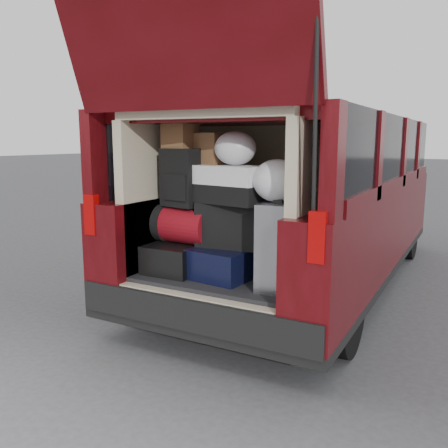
{
  "coord_description": "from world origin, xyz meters",
  "views": [
    {
      "loc": [
        1.65,
        -2.89,
        1.56
      ],
      "look_at": [
        -0.04,
        0.2,
        0.94
      ],
      "focal_mm": 38.0,
      "sensor_mm": 36.0,
      "label": 1
    }
  ],
  "objects_px": {
    "twotone_duffel": "(228,184)",
    "navy_hardshell": "(227,262)",
    "black_hardshell": "(180,256)",
    "silver_roller": "(280,245)",
    "backpack": "(182,178)",
    "red_duffel": "(185,225)",
    "black_soft_case": "(230,224)"
  },
  "relations": [
    {
      "from": "twotone_duffel",
      "to": "navy_hardshell",
      "type": "bearing_deg",
      "value": -55.7
    },
    {
      "from": "black_hardshell",
      "to": "silver_roller",
      "type": "xyz_separation_m",
      "value": [
        0.86,
        -0.05,
        0.19
      ]
    },
    {
      "from": "twotone_duffel",
      "to": "black_hardshell",
      "type": "bearing_deg",
      "value": -164.3
    },
    {
      "from": "silver_roller",
      "to": "backpack",
      "type": "relative_size",
      "value": 1.36
    },
    {
      "from": "red_duffel",
      "to": "black_soft_case",
      "type": "height_order",
      "value": "black_soft_case"
    },
    {
      "from": "navy_hardshell",
      "to": "black_soft_case",
      "type": "distance_m",
      "value": 0.28
    },
    {
      "from": "twotone_duffel",
      "to": "black_soft_case",
      "type": "bearing_deg",
      "value": 81.23
    },
    {
      "from": "black_soft_case",
      "to": "red_duffel",
      "type": "bearing_deg",
      "value": -178.34
    },
    {
      "from": "silver_roller",
      "to": "red_duffel",
      "type": "height_order",
      "value": "silver_roller"
    },
    {
      "from": "navy_hardshell",
      "to": "twotone_duffel",
      "type": "height_order",
      "value": "twotone_duffel"
    },
    {
      "from": "black_hardshell",
      "to": "black_soft_case",
      "type": "bearing_deg",
      "value": 7.79
    },
    {
      "from": "backpack",
      "to": "red_duffel",
      "type": "bearing_deg",
      "value": 62.6
    },
    {
      "from": "red_duffel",
      "to": "twotone_duffel",
      "type": "height_order",
      "value": "twotone_duffel"
    },
    {
      "from": "navy_hardshell",
      "to": "backpack",
      "type": "xyz_separation_m",
      "value": [
        -0.38,
        -0.02,
        0.62
      ]
    },
    {
      "from": "navy_hardshell",
      "to": "twotone_duffel",
      "type": "xyz_separation_m",
      "value": [
        -0.01,
        0.02,
        0.58
      ]
    },
    {
      "from": "navy_hardshell",
      "to": "backpack",
      "type": "height_order",
      "value": "backpack"
    },
    {
      "from": "black_soft_case",
      "to": "backpack",
      "type": "relative_size",
      "value": 1.05
    },
    {
      "from": "navy_hardshell",
      "to": "black_soft_case",
      "type": "xyz_separation_m",
      "value": [
        0.0,
        0.04,
        0.28
      ]
    },
    {
      "from": "black_hardshell",
      "to": "backpack",
      "type": "xyz_separation_m",
      "value": [
        0.03,
        -0.0,
        0.62
      ]
    },
    {
      "from": "silver_roller",
      "to": "twotone_duffel",
      "type": "xyz_separation_m",
      "value": [
        -0.46,
        0.09,
        0.4
      ]
    },
    {
      "from": "black_soft_case",
      "to": "twotone_duffel",
      "type": "xyz_separation_m",
      "value": [
        -0.01,
        -0.03,
        0.3
      ]
    },
    {
      "from": "black_hardshell",
      "to": "silver_roller",
      "type": "bearing_deg",
      "value": -4.15
    },
    {
      "from": "twotone_duffel",
      "to": "backpack",
      "type": "bearing_deg",
      "value": -163.6
    },
    {
      "from": "black_hardshell",
      "to": "backpack",
      "type": "distance_m",
      "value": 0.62
    },
    {
      "from": "twotone_duffel",
      "to": "silver_roller",
      "type": "bearing_deg",
      "value": -0.2
    },
    {
      "from": "black_soft_case",
      "to": "backpack",
      "type": "bearing_deg",
      "value": -176.74
    },
    {
      "from": "silver_roller",
      "to": "red_duffel",
      "type": "distance_m",
      "value": 0.82
    },
    {
      "from": "navy_hardshell",
      "to": "backpack",
      "type": "relative_size",
      "value": 1.17
    },
    {
      "from": "red_duffel",
      "to": "backpack",
      "type": "distance_m",
      "value": 0.37
    },
    {
      "from": "black_hardshell",
      "to": "backpack",
      "type": "bearing_deg",
      "value": -3.43
    },
    {
      "from": "black_hardshell",
      "to": "silver_roller",
      "type": "relative_size",
      "value": 0.91
    },
    {
      "from": "black_hardshell",
      "to": "black_soft_case",
      "type": "height_order",
      "value": "black_soft_case"
    }
  ]
}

